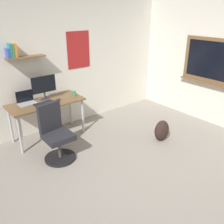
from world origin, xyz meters
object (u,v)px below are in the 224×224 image
object	(u,v)px
office_chair	(56,136)
backpack	(162,131)
desk	(46,106)
computer_mouse	(58,100)
monitor_primary	(44,86)
laptop	(26,101)
coffee_mug	(74,93)
keyboard	(44,103)

from	to	relation	value
office_chair	backpack	world-z (taller)	office_chair
desk	computer_mouse	distance (m)	0.24
desk	backpack	bearing A→B (deg)	-41.94
office_chair	monitor_primary	size ratio (longest dim) A/B	2.05
laptop	computer_mouse	xyz separation A→B (m)	(0.52, -0.22, -0.04)
monitor_primary	coffee_mug	xyz separation A→B (m)	(0.56, -0.12, -0.22)
keyboard	laptop	bearing A→B (deg)	137.51
backpack	office_chair	bearing A→B (deg)	159.01
keyboard	monitor_primary	bearing A→B (deg)	59.11
laptop	coffee_mug	world-z (taller)	laptop
computer_mouse	office_chair	bearing A→B (deg)	-121.49
laptop	computer_mouse	bearing A→B (deg)	-22.99
keyboard	computer_mouse	world-z (taller)	computer_mouse
computer_mouse	coffee_mug	bearing A→B (deg)	7.51
desk	office_chair	world-z (taller)	office_chair
computer_mouse	coffee_mug	size ratio (longest dim) A/B	1.13
monitor_primary	coffee_mug	world-z (taller)	monitor_primary
desk	laptop	xyz separation A→B (m)	(-0.31, 0.15, 0.13)
keyboard	computer_mouse	size ratio (longest dim) A/B	3.56
coffee_mug	laptop	bearing A→B (deg)	169.23
keyboard	office_chair	bearing A→B (deg)	-101.30
monitor_primary	backpack	xyz separation A→B (m)	(1.58, -1.55, -0.80)
laptop	desk	bearing A→B (deg)	-25.11
office_chair	laptop	world-z (taller)	laptop
laptop	computer_mouse	world-z (taller)	laptop
computer_mouse	backpack	size ratio (longest dim) A/B	0.26
laptop	coffee_mug	size ratio (longest dim) A/B	3.37
monitor_primary	backpack	size ratio (longest dim) A/B	1.14
office_chair	laptop	bearing A→B (deg)	96.73
coffee_mug	backpack	bearing A→B (deg)	-54.27
office_chair	laptop	xyz separation A→B (m)	(-0.11, 0.90, 0.38)
monitor_primary	backpack	bearing A→B (deg)	-44.41
computer_mouse	backpack	bearing A→B (deg)	-44.41
monitor_primary	keyboard	xyz separation A→B (m)	(-0.10, -0.17, -0.26)
backpack	monitor_primary	bearing A→B (deg)	135.59
desk	keyboard	world-z (taller)	keyboard
coffee_mug	office_chair	bearing A→B (deg)	-137.50
desk	backpack	xyz separation A→B (m)	(1.62, -1.45, -0.46)
desk	keyboard	bearing A→B (deg)	-132.36
laptop	monitor_primary	size ratio (longest dim) A/B	0.67
office_chair	computer_mouse	size ratio (longest dim) A/B	9.13
backpack	keyboard	bearing A→B (deg)	140.76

